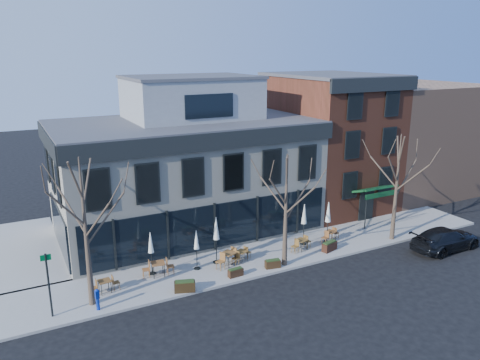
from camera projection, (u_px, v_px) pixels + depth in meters
name	position (u px, v px, depth m)	size (l,w,h in m)	color
ground	(215.00, 253.00, 31.12)	(120.00, 120.00, 0.00)	black
sidewalk_front	(273.00, 254.00, 30.70)	(33.50, 4.70, 0.15)	gray
sidewalk_side	(24.00, 251.00, 31.23)	(4.50, 12.00, 0.15)	gray
corner_building	(186.00, 168.00, 34.22)	(18.39, 10.39, 11.10)	beige
red_brick_building	(329.00, 140.00, 39.64)	(8.20, 11.78, 11.18)	brown
bg_building	(405.00, 136.00, 45.12)	(12.00, 12.00, 10.00)	#8C664C
tree_corner	(86.00, 231.00, 23.47)	(3.93, 3.98, 7.92)	#382B21
tree_mid	(286.00, 209.00, 28.10)	(3.50, 3.55, 7.04)	#382B21
tree_right	(397.00, 186.00, 32.04)	(3.72, 3.77, 7.48)	#382B21
sign_pole	(48.00, 281.00, 22.91)	(0.50, 0.10, 3.40)	black
parked_sedan	(446.00, 239.00, 31.43)	(2.14, 5.25, 1.52)	black
call_box	(97.00, 299.00, 23.86)	(0.23, 0.23, 1.18)	#0B2897
cafe_set_0	(105.00, 285.00, 25.63)	(1.67, 0.71, 0.87)	brown
cafe_set_1	(158.00, 267.00, 27.52)	(1.96, 0.88, 1.01)	brown
cafe_set_2	(228.00, 257.00, 28.84)	(1.98, 1.21, 1.03)	brown
cafe_set_3	(242.00, 255.00, 29.40)	(1.63, 1.00, 0.85)	brown
cafe_set_4	(301.00, 243.00, 31.07)	(1.77, 0.88, 0.91)	brown
cafe_set_5	(330.00, 235.00, 32.52)	(1.73, 0.91, 0.89)	brown
umbrella_0	(151.00, 245.00, 27.36)	(0.42, 0.42, 2.64)	black
umbrella_1	(196.00, 242.00, 28.02)	(0.40, 0.40, 2.52)	black
umbrella_2	(216.00, 231.00, 28.75)	(0.48, 0.48, 3.02)	black
umbrella_3	(304.00, 216.00, 31.58)	(0.46, 0.46, 2.89)	black
umbrella_4	(328.00, 214.00, 31.80)	(0.47, 0.47, 2.96)	black
planter_0	(185.00, 286.00, 25.76)	(1.23, 0.81, 0.64)	black
planter_1	(236.00, 272.00, 27.51)	(0.93, 0.41, 0.51)	black
planter_2	(273.00, 264.00, 28.58)	(1.01, 0.55, 0.53)	black
planter_3	(329.00, 246.00, 31.02)	(1.21, 0.74, 0.63)	black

